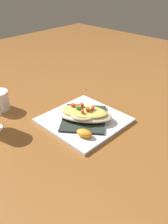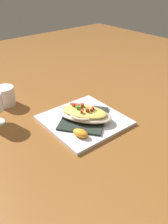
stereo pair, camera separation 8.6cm
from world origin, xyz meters
name	(u,v)px [view 1 (the left image)]	position (x,y,z in m)	size (l,w,h in m)	color
ground_plane	(84,122)	(0.00, 0.00, 0.00)	(2.60, 2.60, 0.00)	brown
square_plate	(84,120)	(0.00, 0.00, 0.01)	(0.27, 0.27, 0.01)	white
folded_napkin	(84,118)	(0.00, 0.00, 0.02)	(0.16, 0.19, 0.01)	#273029
gratin_dish	(84,113)	(0.00, 0.00, 0.04)	(0.23, 0.20, 0.05)	beige
orange_garnish	(84,133)	(-0.07, 0.08, 0.02)	(0.06, 0.05, 0.03)	#5A1C5E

